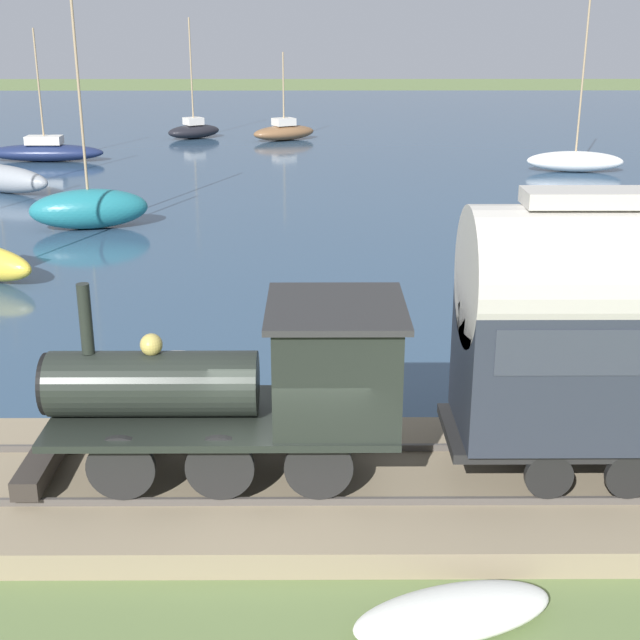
{
  "coord_description": "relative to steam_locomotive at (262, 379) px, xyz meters",
  "views": [
    {
      "loc": [
        -12.78,
        -0.43,
        7.75
      ],
      "look_at": [
        3.76,
        -0.52,
        2.02
      ],
      "focal_mm": 50.0,
      "sensor_mm": 36.0,
      "label": 1
    }
  ],
  "objects": [
    {
      "name": "rowboat_far_out",
      "position": [
        5.41,
        2.83,
        -1.94
      ],
      "size": [
        1.78,
        2.44,
        0.49
      ],
      "rotation": [
        0.0,
        0.0,
        0.48
      ],
      "color": "beige",
      "rests_on": "harbor_water"
    },
    {
      "name": "ground_plane",
      "position": [
        -0.4,
        -0.43,
        -2.19
      ],
      "size": [
        200.0,
        200.0,
        0.0
      ],
      "primitive_type": "plane",
      "color": "#607542"
    },
    {
      "name": "rowboat_near_shore",
      "position": [
        8.31,
        -5.7,
        -1.93
      ],
      "size": [
        1.77,
        2.3,
        0.51
      ],
      "rotation": [
        0.0,
        0.0,
        0.46
      ],
      "color": "#B7B2A3",
      "rests_on": "harbor_water"
    },
    {
      "name": "beached_dinghy",
      "position": [
        -3.33,
        -2.68,
        -1.97
      ],
      "size": [
        1.88,
        3.0,
        0.44
      ],
      "color": "silver",
      "rests_on": "ground"
    },
    {
      "name": "sailboat_navy",
      "position": [
        35.93,
        13.93,
        -1.65
      ],
      "size": [
        1.67,
        6.38,
        6.97
      ],
      "rotation": [
        0.0,
        0.0,
        -0.0
      ],
      "color": "#192347",
      "rests_on": "harbor_water"
    },
    {
      "name": "sailboat_teal",
      "position": [
        19.86,
        7.66,
        -1.41
      ],
      "size": [
        2.75,
        4.65,
        8.55
      ],
      "rotation": [
        0.0,
        0.0,
        0.25
      ],
      "color": "#1E707A",
      "rests_on": "harbor_water"
    },
    {
      "name": "rail_embankment",
      "position": [
        0.0,
        -0.43,
        -1.98
      ],
      "size": [
        4.55,
        56.0,
        0.54
      ],
      "color": "#84755B",
      "rests_on": "ground"
    },
    {
      "name": "sailboat_black",
      "position": [
        45.29,
        7.01,
        -1.65
      ],
      "size": [
        3.38,
        3.9,
        7.44
      ],
      "rotation": [
        0.0,
        0.0,
        0.59
      ],
      "color": "black",
      "rests_on": "harbor_water"
    },
    {
      "name": "steam_locomotive",
      "position": [
        0.0,
        0.0,
        0.0
      ],
      "size": [
        2.42,
        6.16,
        3.24
      ],
      "color": "black",
      "rests_on": "rail_embankment"
    },
    {
      "name": "harbor_water",
      "position": [
        42.58,
        -0.43,
        -2.19
      ],
      "size": [
        80.0,
        80.0,
        0.01
      ],
      "color": "#2D4760",
      "rests_on": "ground"
    },
    {
      "name": "sailboat_white",
      "position": [
        32.42,
        -14.15,
        -1.62
      ],
      "size": [
        2.06,
        4.99,
        8.75
      ],
      "rotation": [
        0.0,
        0.0,
        -0.1
      ],
      "color": "white",
      "rests_on": "harbor_water"
    },
    {
      "name": "sailboat_brown",
      "position": [
        44.36,
        1.14,
        -1.65
      ],
      "size": [
        3.61,
        4.54,
        5.41
      ],
      "rotation": [
        0.0,
        0.0,
        0.52
      ],
      "color": "brown",
      "rests_on": "harbor_water"
    }
  ]
}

